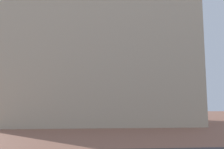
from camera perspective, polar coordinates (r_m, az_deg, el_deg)
name	(u,v)px	position (r m, az deg, el deg)	size (l,w,h in m)	color
landmark_building	(100,52)	(34.08, -2.96, 5.61)	(25.58, 15.02, 32.58)	beige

